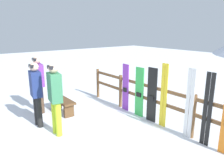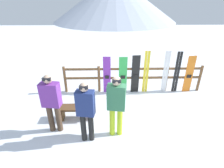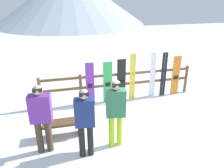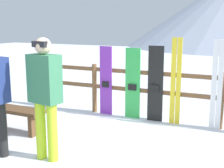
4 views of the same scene
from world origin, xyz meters
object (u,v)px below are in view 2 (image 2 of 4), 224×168
object	(u,v)px
snowboard_black_stripe	(135,74)
bench	(76,110)
person_purple	(51,100)
ski_pair_yellow	(146,72)
ski_pair_white	(166,72)
snowboard_green	(123,75)
snowboard_orange	(189,74)
person_navy	(86,109)
person_plaid_green	(116,103)
snowboard_purple	(107,75)
ski_pair_black	(177,72)

from	to	relation	value
snowboard_black_stripe	bench	bearing A→B (deg)	-140.50
person_purple	ski_pair_yellow	world-z (taller)	person_purple
person_purple	ski_pair_white	bearing A→B (deg)	30.84
snowboard_green	snowboard_orange	bearing A→B (deg)	0.00
person_navy	ski_pair_white	world-z (taller)	person_navy
snowboard_orange	person_navy	bearing A→B (deg)	-144.86
person_plaid_green	snowboard_purple	bearing A→B (deg)	96.04
person_purple	snowboard_green	xyz separation A→B (m)	(2.03, 2.18, -0.27)
snowboard_purple	snowboard_black_stripe	distance (m)	1.08
snowboard_black_stripe	ski_pair_black	world-z (taller)	ski_pair_black
bench	snowboard_black_stripe	size ratio (longest dim) A/B	0.74
bench	ski_pair_white	world-z (taller)	ski_pair_white
bench	snowboard_black_stripe	bearing A→B (deg)	39.50
person_navy	ski_pair_yellow	world-z (taller)	person_navy
snowboard_purple	ski_pair_white	bearing A→B (deg)	0.09
ski_pair_yellow	ski_pair_black	bearing A→B (deg)	0.00
person_navy	person_purple	distance (m)	1.01
snowboard_purple	ski_pair_white	size ratio (longest dim) A/B	0.88
ski_pair_yellow	snowboard_orange	size ratio (longest dim) A/B	1.13
ski_pair_white	bench	bearing A→B (deg)	-152.17
ski_pair_yellow	ski_pair_white	bearing A→B (deg)	0.00
person_purple	person_navy	bearing A→B (deg)	-22.30
person_purple	ski_pair_white	size ratio (longest dim) A/B	1.04
snowboard_black_stripe	ski_pair_white	size ratio (longest dim) A/B	0.91
person_navy	snowboard_black_stripe	world-z (taller)	person_navy
ski_pair_white	ski_pair_black	size ratio (longest dim) A/B	1.01
snowboard_black_stripe	snowboard_orange	bearing A→B (deg)	-0.00
snowboard_black_stripe	ski_pair_white	bearing A→B (deg)	0.17
person_plaid_green	snowboard_black_stripe	distance (m)	2.52
ski_pair_white	snowboard_orange	xyz separation A→B (m)	(0.92, -0.00, -0.09)
snowboard_green	bench	bearing A→B (deg)	-132.85
snowboard_green	snowboard_orange	world-z (taller)	snowboard_orange
person_plaid_green	ski_pair_white	size ratio (longest dim) A/B	1.05
ski_pair_white	person_plaid_green	bearing A→B (deg)	-129.82
ski_pair_black	snowboard_purple	bearing A→B (deg)	-179.93
bench	snowboard_orange	bearing A→B (deg)	22.23
snowboard_green	ski_pair_white	xyz separation A→B (m)	(1.62, 0.00, 0.11)
snowboard_purple	snowboard_black_stripe	bearing A→B (deg)	0.00
person_navy	ski_pair_yellow	xyz separation A→B (m)	(1.97, 2.56, -0.14)
person_navy	snowboard_purple	bearing A→B (deg)	79.11
person_purple	ski_pair_white	distance (m)	4.25
bench	ski_pair_black	world-z (taller)	ski_pair_black
person_plaid_green	ski_pair_white	bearing A→B (deg)	50.18
ski_pair_white	snowboard_black_stripe	bearing A→B (deg)	-179.83
ski_pair_white	person_purple	bearing A→B (deg)	-149.16
bench	snowboard_purple	xyz separation A→B (m)	(0.95, 1.67, 0.41)
person_plaid_green	snowboard_green	world-z (taller)	person_plaid_green
snowboard_black_stripe	person_plaid_green	bearing A→B (deg)	-109.35
person_purple	ski_pair_yellow	size ratio (longest dim) A/B	1.03
bench	snowboard_green	bearing A→B (deg)	47.15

